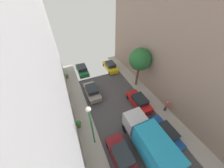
# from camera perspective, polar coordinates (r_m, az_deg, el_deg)

# --- Properties ---
(ground) EXTENTS (32.00, 32.00, 0.00)m
(ground) POSITION_cam_1_polar(r_m,az_deg,el_deg) (14.38, 20.16, -33.02)
(ground) COLOR #423F42
(sidewalk_right) EXTENTS (2.00, 44.00, 0.15)m
(sidewalk_right) POSITION_cam_1_polar(r_m,az_deg,el_deg) (16.81, 34.23, -22.66)
(sidewalk_right) COLOR #A8A399
(sidewalk_right) RESTS_ON ground
(parked_car_left_1) EXTENTS (1.78, 4.20, 1.57)m
(parked_car_left_1) POSITION_cam_1_polar(r_m,az_deg,el_deg) (13.29, 4.72, -31.28)
(parked_car_left_1) COLOR maroon
(parked_car_left_1) RESTS_ON ground
(parked_car_left_2) EXTENTS (1.78, 4.20, 1.57)m
(parked_car_left_2) POSITION_cam_1_polar(r_m,az_deg,el_deg) (18.49, -9.54, -3.46)
(parked_car_left_2) COLOR gray
(parked_car_left_2) RESTS_ON ground
(parked_car_left_3) EXTENTS (1.78, 4.20, 1.57)m
(parked_car_left_3) POSITION_cam_1_polar(r_m,az_deg,el_deg) (23.64, -14.08, 6.62)
(parked_car_left_3) COLOR #1E6638
(parked_car_left_3) RESTS_ON ground
(parked_car_right_2) EXTENTS (1.78, 4.20, 1.57)m
(parked_car_right_2) POSITION_cam_1_polar(r_m,az_deg,el_deg) (15.30, 24.02, -20.77)
(parked_car_right_2) COLOR #194799
(parked_car_right_2) RESTS_ON ground
(parked_car_right_3) EXTENTS (1.78, 4.20, 1.57)m
(parked_car_right_3) POSITION_cam_1_polar(r_m,az_deg,el_deg) (17.22, 12.74, -8.13)
(parked_car_right_3) COLOR red
(parked_car_right_3) RESTS_ON ground
(parked_car_right_4) EXTENTS (1.78, 4.20, 1.57)m
(parked_car_right_4) POSITION_cam_1_polar(r_m,az_deg,el_deg) (23.99, -0.86, 8.44)
(parked_car_right_4) COLOR gold
(parked_car_right_4) RESTS_ON ground
(delivery_truck) EXTENTS (2.26, 6.60, 3.38)m
(delivery_truck) POSITION_cam_1_polar(r_m,az_deg,el_deg) (13.03, 17.42, -25.25)
(delivery_truck) COLOR #4C4C51
(delivery_truck) RESTS_ON ground
(pedestrian) EXTENTS (0.40, 0.36, 1.72)m
(pedestrian) POSITION_cam_1_polar(r_m,az_deg,el_deg) (17.38, 24.65, -9.45)
(pedestrian) COLOR #2D334C
(pedestrian) RESTS_ON sidewalk_right
(street_tree_1) EXTENTS (3.28, 3.28, 6.41)m
(street_tree_1) POSITION_cam_1_polar(r_m,az_deg,el_deg) (18.15, 13.27, 11.34)
(street_tree_1) COLOR brown
(street_tree_1) RESTS_ON sidewalk_right
(potted_plant_2) EXTENTS (0.67, 0.67, 1.01)m
(potted_plant_2) POSITION_cam_1_polar(r_m,az_deg,el_deg) (15.24, -15.81, -17.86)
(potted_plant_2) COLOR brown
(potted_plant_2) RESTS_ON sidewalk_left
(potted_plant_3) EXTENTS (0.52, 0.52, 0.86)m
(potted_plant_3) POSITION_cam_1_polar(r_m,az_deg,el_deg) (22.94, -20.74, 3.63)
(potted_plant_3) COLOR brown
(potted_plant_3) RESTS_ON sidewalk_left
(lamp_post) EXTENTS (0.44, 0.44, 5.87)m
(lamp_post) POSITION_cam_1_polar(r_m,az_deg,el_deg) (11.13, -10.07, -17.66)
(lamp_post) COLOR #26723F
(lamp_post) RESTS_ON sidewalk_left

